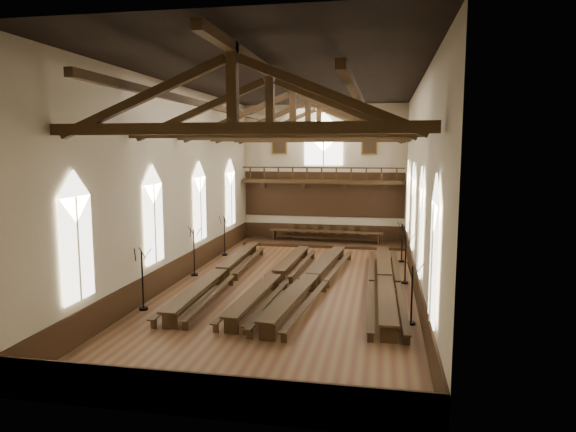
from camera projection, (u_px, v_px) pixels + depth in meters
name	position (u px, v px, depth m)	size (l,w,h in m)	color
ground	(293.00, 285.00, 25.70)	(26.00, 26.00, 0.00)	brown
room_walls	(293.00, 156.00, 24.86)	(26.00, 26.00, 26.00)	#C0B091
wainscot_band	(293.00, 274.00, 25.62)	(12.00, 26.00, 1.20)	#352010
side_windows	(293.00, 211.00, 25.21)	(11.85, 19.80, 4.50)	white
end_window	(324.00, 143.00, 37.33)	(2.80, 0.12, 3.80)	white
minstrels_gallery	(323.00, 188.00, 37.53)	(11.80, 1.24, 3.70)	#3C2513
portraits	(324.00, 144.00, 37.34)	(7.75, 0.09, 1.45)	brown
roof_trusses	(293.00, 119.00, 24.63)	(11.70, 25.70, 2.80)	#3C2513
refectory_row_a	(221.00, 272.00, 26.17)	(1.74, 14.53, 0.76)	#3C2513
refectory_row_b	(277.00, 276.00, 25.45)	(1.75, 14.19, 0.72)	#3C2513
refectory_row_c	(313.00, 278.00, 24.93)	(2.27, 14.78, 0.78)	#3C2513
refectory_row_d	(385.00, 279.00, 24.77)	(1.68, 14.53, 0.76)	#3C2513
dais	(325.00, 243.00, 36.73)	(11.40, 3.04, 0.20)	#352010
high_table	(325.00, 233.00, 36.64)	(8.19, 1.40, 0.76)	#3C2513
high_chairs	(327.00, 232.00, 37.42)	(5.88, 0.49, 1.06)	#3C2513
candelabrum_left_near	(143.00, 291.00, 21.71)	(0.76, 0.82, 2.69)	black
candelabrum_left_mid	(194.00, 261.00, 27.56)	(0.80, 0.79, 2.67)	black
candelabrum_left_far	(225.00, 243.00, 32.81)	(0.76, 0.74, 2.55)	black
candelabrum_right_near	(411.00, 306.00, 19.92)	(0.66, 0.76, 2.46)	black
candelabrum_right_mid	(405.00, 268.00, 25.97)	(0.78, 0.74, 2.57)	black
candelabrum_right_far	(402.00, 250.00, 30.93)	(0.72, 0.72, 2.45)	black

